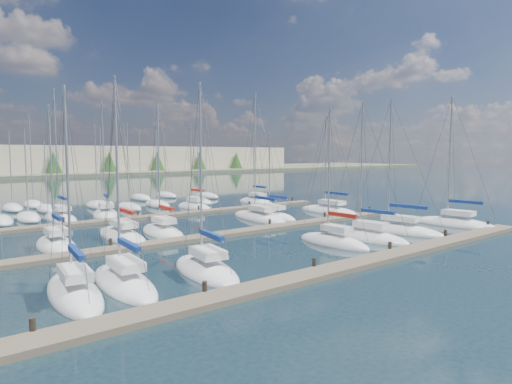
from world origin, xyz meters
TOP-DOWN VIEW (x-y plane):
  - ground at (0.00, 60.00)m, footprint 400.00×400.00m
  - dock_near at (0.00, 2.01)m, footprint 44.00×1.93m
  - dock_mid at (0.00, 16.01)m, footprint 44.00×1.93m
  - dock_far at (0.00, 30.01)m, footprint 44.00×1.93m
  - sailboat_a at (-17.26, 7.23)m, footprint 3.15×8.23m
  - sailboat_h at (-15.17, 20.27)m, footprint 2.88×7.06m
  - sailboat_p at (5.45, 34.60)m, footprint 2.94×7.19m
  - sailboat_d at (3.03, 7.59)m, footprint 2.43×7.10m
  - sailboat_b at (-14.57, 7.36)m, footprint 2.93×8.21m
  - sailboat_g at (19.85, 6.18)m, footprint 3.81×8.66m
  - sailboat_l at (8.07, 21.24)m, footprint 2.83×6.91m
  - sailboat_q at (15.68, 34.16)m, footprint 3.08×7.83m
  - sailboat_j at (-6.03, 20.28)m, footprint 3.05×7.62m
  - sailboat_m at (16.79, 20.59)m, footprint 2.96×9.34m
  - sailboat_c at (-9.58, 6.77)m, footprint 3.70×7.70m
  - sailboat_o at (-6.33, 34.86)m, footprint 4.37×8.08m
  - sailboat_i at (-9.69, 20.66)m, footprint 2.77×9.25m
  - sailboat_k at (6.34, 21.59)m, footprint 3.64×10.20m
  - sailboat_f at (11.92, 7.75)m, footprint 4.07×9.58m
  - sailboat_e at (6.78, 7.15)m, footprint 3.53×8.09m
  - sailboat_n at (-11.21, 35.40)m, footprint 2.74×8.62m
  - distant_boats at (-4.34, 43.76)m, footprint 36.93×20.75m

SIDE VIEW (x-z plane):
  - ground at x=0.00m, z-range 0.00..0.00m
  - dock_near at x=0.00m, z-range -0.40..0.70m
  - dock_mid at x=0.00m, z-range -0.40..0.70m
  - dock_far at x=0.00m, z-range -0.40..0.70m
  - sailboat_m at x=16.79m, z-range -6.26..6.60m
  - sailboat_q at x=15.68m, z-range -5.49..5.84m
  - sailboat_b at x=-14.57m, z-range -5.48..5.83m
  - sailboat_f at x=11.92m, z-range -6.42..6.78m
  - sailboat_h at x=-15.17m, z-range -5.81..6.16m
  - sailboat_a at x=-17.26m, z-range -5.65..6.01m
  - sailboat_c at x=-9.58m, z-range -6.07..6.44m
  - sailboat_l at x=8.07m, z-range -5.11..5.47m
  - sailboat_g at x=19.85m, z-range -6.80..7.17m
  - sailboat_j at x=-6.03m, z-range -6.18..6.54m
  - sailboat_k at x=6.34m, z-range -7.28..7.64m
  - sailboat_e at x=6.78m, z-range -6.10..6.47m
  - sailboat_p at x=5.45m, z-range -5.88..6.26m
  - sailboat_d at x=3.03m, z-range -5.71..6.08m
  - sailboat_i at x=-9.69m, z-range -7.26..7.64m
  - sailboat_o at x=-6.33m, z-range -6.99..7.38m
  - sailboat_n at x=-11.21m, z-range -7.47..7.86m
  - distant_boats at x=-4.34m, z-range -6.36..6.94m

